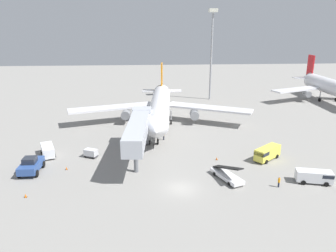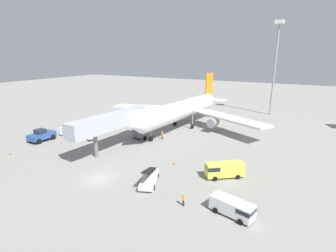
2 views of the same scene
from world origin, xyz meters
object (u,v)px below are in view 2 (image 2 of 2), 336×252
ground_crew_worker_midground (162,135)px  safety_cone_bravo (10,153)px  airplane_at_gate (183,110)px  safety_cone_alpha (174,163)px  pushback_tug (42,135)px  belt_loader_truck (149,178)px  ground_crew_worker_foreground (183,199)px  apron_light_mast (277,51)px  safety_cone_charlie (61,143)px  service_van_rear_left (233,207)px  baggage_cart_mid_center (90,136)px  service_van_near_center (69,129)px  jet_bridge (117,121)px  service_van_outer_left (223,169)px

ground_crew_worker_midground → safety_cone_bravo: ground_crew_worker_midground is taller
airplane_at_gate → safety_cone_alpha: 23.11m
pushback_tug → belt_loader_truck: (29.86, -4.51, -0.47)m
ground_crew_worker_foreground → apron_light_mast: apron_light_mast is taller
belt_loader_truck → safety_cone_charlie: size_ratio=12.27×
service_van_rear_left → ground_crew_worker_foreground: bearing=-170.9°
pushback_tug → baggage_cart_mid_center: size_ratio=2.09×
baggage_cart_mid_center → safety_cone_alpha: baggage_cart_mid_center is taller
pushback_tug → safety_cone_alpha: size_ratio=10.07×
service_van_near_center → baggage_cart_mid_center: size_ratio=2.06×
ground_crew_worker_foreground → safety_cone_alpha: bearing=123.4°
ground_crew_worker_foreground → apron_light_mast: size_ratio=0.06×
pushback_tug → baggage_cart_mid_center: 9.90m
airplane_at_gate → safety_cone_alpha: bearing=-67.5°
service_van_rear_left → safety_cone_bravo: 40.60m
airplane_at_gate → pushback_tug: airplane_at_gate is taller
jet_bridge → ground_crew_worker_foreground: 23.67m
ground_crew_worker_foreground → safety_cone_charlie: (-31.40, 8.00, -0.60)m
airplane_at_gate → ground_crew_worker_foreground: (15.37, -31.10, -3.69)m
airplane_at_gate → jet_bridge: size_ratio=2.19×
safety_cone_charlie → safety_cone_alpha: bearing=4.9°
airplane_at_gate → apron_light_mast: size_ratio=1.60×
belt_loader_truck → safety_cone_bravo: (-28.11, -3.24, -0.49)m
pushback_tug → safety_cone_charlie: bearing=6.8°
belt_loader_truck → service_van_rear_left: 12.62m
service_van_near_center → safety_cone_bravo: service_van_near_center is taller
baggage_cart_mid_center → service_van_near_center: bearing=170.3°
baggage_cart_mid_center → safety_cone_charlie: size_ratio=4.90×
jet_bridge → service_van_rear_left: size_ratio=3.68×
safety_cone_charlie → apron_light_mast: bearing=56.2°
service_van_rear_left → apron_light_mast: bearing=94.5°
pushback_tug → safety_cone_charlie: 5.31m
service_van_outer_left → belt_loader_truck: bearing=-141.8°
service_van_outer_left → baggage_cart_mid_center: bearing=174.1°
safety_cone_bravo → apron_light_mast: apron_light_mast is taller
pushback_tug → apron_light_mast: (37.95, 49.62, 17.20)m
service_van_rear_left → safety_cone_charlie: bearing=169.2°
airplane_at_gate → safety_cone_bravo: airplane_at_gate is taller
service_van_near_center → safety_cone_charlie: bearing=-53.0°
service_van_near_center → safety_cone_charlie: service_van_near_center is taller
ground_crew_worker_foreground → baggage_cart_mid_center: bearing=155.7°
belt_loader_truck → safety_cone_charlie: bearing=168.3°
ground_crew_worker_foreground → safety_cone_bravo: 34.85m
pushback_tug → service_van_near_center: (0.60, 6.70, -0.12)m
jet_bridge → service_van_outer_left: bearing=-6.4°
service_van_near_center → baggage_cart_mid_center: (7.70, -1.32, -0.28)m
apron_light_mast → airplane_at_gate: bearing=-122.9°
pushback_tug → safety_cone_alpha: 30.07m
safety_cone_alpha → service_van_near_center: bearing=172.3°
safety_cone_charlie → safety_cone_bravo: bearing=-112.4°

